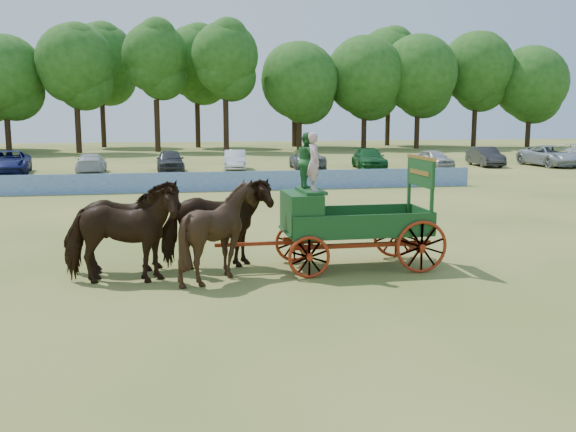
# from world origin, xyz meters

# --- Properties ---
(ground) EXTENTS (160.00, 160.00, 0.00)m
(ground) POSITION_xyz_m (0.00, 0.00, 0.00)
(ground) COLOR #A39249
(ground) RESTS_ON ground
(horse_lead_left) EXTENTS (3.02, 1.61, 2.45)m
(horse_lead_left) POSITION_xyz_m (-6.30, -0.58, 1.22)
(horse_lead_left) COLOR black
(horse_lead_left) RESTS_ON ground
(horse_lead_right) EXTENTS (2.97, 1.48, 2.45)m
(horse_lead_right) POSITION_xyz_m (-6.30, 0.52, 1.22)
(horse_lead_right) COLOR black
(horse_lead_right) RESTS_ON ground
(horse_wheel_left) EXTENTS (2.28, 2.04, 2.45)m
(horse_wheel_left) POSITION_xyz_m (-3.90, -0.58, 1.23)
(horse_wheel_left) COLOR black
(horse_wheel_left) RESTS_ON ground
(horse_wheel_right) EXTENTS (2.98, 1.50, 2.45)m
(horse_wheel_right) POSITION_xyz_m (-3.90, 0.52, 1.22)
(horse_wheel_right) COLOR black
(horse_wheel_right) RESTS_ON ground
(farm_dray) EXTENTS (6.00, 2.00, 3.65)m
(farm_dray) POSITION_xyz_m (-0.92, -0.00, 1.59)
(farm_dray) COLOR #A12B10
(farm_dray) RESTS_ON ground
(sponsor_banner) EXTENTS (26.00, 0.08, 1.05)m
(sponsor_banner) POSITION_xyz_m (-1.00, 18.00, 0.53)
(sponsor_banner) COLOR #1E41A7
(sponsor_banner) RESTS_ON ground
(parked_cars) EXTENTS (57.58, 7.37, 1.64)m
(parked_cars) POSITION_xyz_m (3.46, 30.31, 0.77)
(parked_cars) COLOR silver
(parked_cars) RESTS_ON ground
(treeline) EXTENTS (91.83, 20.68, 15.07)m
(treeline) POSITION_xyz_m (-2.49, 59.10, 9.03)
(treeline) COLOR #382314
(treeline) RESTS_ON ground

